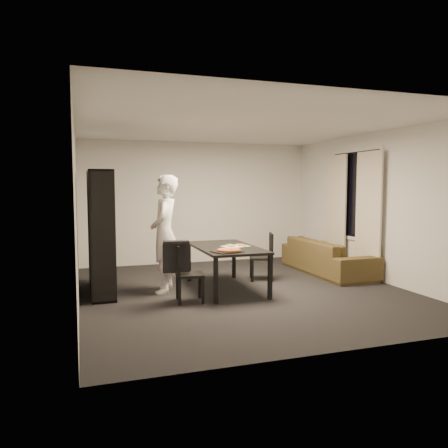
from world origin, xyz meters
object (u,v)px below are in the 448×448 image
object	(u,v)px
chair_right	(266,253)
sofa	(327,256)
bookshelf	(100,232)
dining_table	(226,250)
pepperoni_pizza	(229,250)
chair_left	(184,270)
person	(165,234)
baking_tray	(227,252)

from	to	relation	value
chair_right	sofa	bearing A→B (deg)	116.57
bookshelf	dining_table	world-z (taller)	bookshelf
pepperoni_pizza	sofa	world-z (taller)	pepperoni_pizza
bookshelf	chair_left	bearing A→B (deg)	-42.20
dining_table	sofa	size ratio (longest dim) A/B	0.76
dining_table	person	size ratio (longest dim) A/B	0.91
bookshelf	pepperoni_pizza	xyz separation A→B (m)	(1.77, -1.00, -0.23)
bookshelf	baking_tray	world-z (taller)	bookshelf
chair_right	sofa	distance (m)	1.40
bookshelf	sofa	xyz separation A→B (m)	(4.18, 0.19, -0.63)
baking_tray	pepperoni_pizza	bearing A→B (deg)	11.74
sofa	baking_tray	bearing A→B (deg)	116.13
baking_tray	bookshelf	bearing A→B (deg)	149.98
sofa	bookshelf	bearing A→B (deg)	92.55
bookshelf	chair_left	size ratio (longest dim) A/B	2.30
person	sofa	xyz separation A→B (m)	(3.23, 0.49, -0.60)
dining_table	bookshelf	bearing A→B (deg)	166.76
pepperoni_pizza	bookshelf	bearing A→B (deg)	150.53
bookshelf	pepperoni_pizza	world-z (taller)	bookshelf
baking_tray	sofa	size ratio (longest dim) A/B	0.18
bookshelf	chair_left	xyz separation A→B (m)	(1.10, -1.00, -0.48)
dining_table	chair_right	world-z (taller)	chair_right
person	baking_tray	distance (m)	1.08
bookshelf	dining_table	xyz separation A→B (m)	(1.92, -0.45, -0.32)
sofa	dining_table	bearing A→B (deg)	105.71
dining_table	person	bearing A→B (deg)	171.52
dining_table	baking_tray	distance (m)	0.59
baking_tray	sofa	world-z (taller)	baking_tray
dining_table	sofa	distance (m)	2.37
dining_table	baking_tray	world-z (taller)	baking_tray
chair_right	person	xyz separation A→B (m)	(-1.85, -0.29, 0.44)
dining_table	chair_left	bearing A→B (deg)	-146.21
person	chair_right	bearing A→B (deg)	117.01
baking_tray	dining_table	bearing A→B (deg)	72.95
pepperoni_pizza	sofa	size ratio (longest dim) A/B	0.16
person	pepperoni_pizza	size ratio (longest dim) A/B	5.25
chair_right	pepperoni_pizza	bearing A→B (deg)	-27.89
baking_tray	sofa	distance (m)	2.74
person	sofa	size ratio (longest dim) A/B	0.83
pepperoni_pizza	dining_table	bearing A→B (deg)	75.57
sofa	person	bearing A→B (deg)	98.69
pepperoni_pizza	baking_tray	bearing A→B (deg)	-168.26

